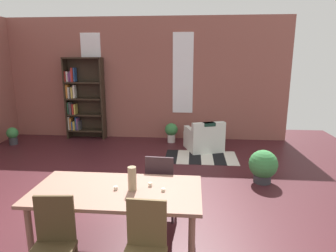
{
  "coord_description": "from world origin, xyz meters",
  "views": [
    {
      "loc": [
        1.56,
        -3.71,
        2.22
      ],
      "look_at": [
        1.08,
        1.74,
        0.95
      ],
      "focal_mm": 31.37,
      "sensor_mm": 36.0,
      "label": 1
    }
  ],
  "objects_px": {
    "dining_chair_near_right": "(145,249)",
    "potted_plant_by_shelf": "(263,165)",
    "potted_plant_corner": "(13,135)",
    "vase_on_table": "(132,179)",
    "armchair_white": "(204,139)",
    "dining_chair_far_right": "(161,184)",
    "dining_table": "(117,196)",
    "bookshelf_tall": "(82,99)",
    "dining_chair_near_left": "(52,244)",
    "potted_plant_window": "(171,131)"
  },
  "relations": [
    {
      "from": "dining_chair_near_right",
      "to": "potted_plant_by_shelf",
      "type": "xyz_separation_m",
      "value": [
        1.7,
        2.8,
        -0.19
      ]
    },
    {
      "from": "potted_plant_by_shelf",
      "to": "dining_chair_near_right",
      "type": "bearing_deg",
      "value": -121.29
    },
    {
      "from": "dining_chair_near_right",
      "to": "potted_plant_corner",
      "type": "height_order",
      "value": "dining_chair_near_right"
    },
    {
      "from": "potted_plant_by_shelf",
      "to": "vase_on_table",
      "type": "bearing_deg",
      "value": -133.05
    },
    {
      "from": "dining_chair_near_right",
      "to": "armchair_white",
      "type": "relative_size",
      "value": 0.94
    },
    {
      "from": "potted_plant_by_shelf",
      "to": "dining_chair_far_right",
      "type": "bearing_deg",
      "value": -140.94
    },
    {
      "from": "armchair_white",
      "to": "potted_plant_by_shelf",
      "type": "relative_size",
      "value": 1.67
    },
    {
      "from": "dining_chair_far_right",
      "to": "potted_plant_by_shelf",
      "type": "bearing_deg",
      "value": 39.06
    },
    {
      "from": "dining_table",
      "to": "dining_chair_far_right",
      "type": "bearing_deg",
      "value": 58.62
    },
    {
      "from": "bookshelf_tall",
      "to": "potted_plant_corner",
      "type": "xyz_separation_m",
      "value": [
        -1.62,
        -0.81,
        -0.87
      ]
    },
    {
      "from": "vase_on_table",
      "to": "potted_plant_by_shelf",
      "type": "distance_m",
      "value": 2.92
    },
    {
      "from": "bookshelf_tall",
      "to": "dining_chair_far_right",
      "type": "bearing_deg",
      "value": -57.01
    },
    {
      "from": "vase_on_table",
      "to": "dining_chair_near_left",
      "type": "relative_size",
      "value": 0.29
    },
    {
      "from": "vase_on_table",
      "to": "dining_chair_far_right",
      "type": "bearing_deg",
      "value": 70.8
    },
    {
      "from": "vase_on_table",
      "to": "dining_chair_near_right",
      "type": "distance_m",
      "value": 0.84
    },
    {
      "from": "potted_plant_window",
      "to": "dining_chair_near_right",
      "type": "bearing_deg",
      "value": -88.3
    },
    {
      "from": "bookshelf_tall",
      "to": "potted_plant_by_shelf",
      "type": "height_order",
      "value": "bookshelf_tall"
    },
    {
      "from": "vase_on_table",
      "to": "potted_plant_by_shelf",
      "type": "height_order",
      "value": "vase_on_table"
    },
    {
      "from": "armchair_white",
      "to": "potted_plant_by_shelf",
      "type": "distance_m",
      "value": 2.12
    },
    {
      "from": "vase_on_table",
      "to": "dining_chair_near_right",
      "type": "xyz_separation_m",
      "value": [
        0.25,
        -0.71,
        -0.38
      ]
    },
    {
      "from": "dining_chair_far_right",
      "to": "potted_plant_window",
      "type": "relative_size",
      "value": 1.81
    },
    {
      "from": "bookshelf_tall",
      "to": "armchair_white",
      "type": "height_order",
      "value": "bookshelf_tall"
    },
    {
      "from": "bookshelf_tall",
      "to": "dining_chair_near_left",
      "type": "bearing_deg",
      "value": -72.02
    },
    {
      "from": "dining_chair_far_right",
      "to": "armchair_white",
      "type": "bearing_deg",
      "value": 77.71
    },
    {
      "from": "vase_on_table",
      "to": "dining_chair_near_right",
      "type": "relative_size",
      "value": 0.29
    },
    {
      "from": "dining_chair_near_right",
      "to": "potted_plant_by_shelf",
      "type": "bearing_deg",
      "value": 58.71
    },
    {
      "from": "vase_on_table",
      "to": "dining_chair_near_left",
      "type": "bearing_deg",
      "value": -131.61
    },
    {
      "from": "potted_plant_corner",
      "to": "potted_plant_by_shelf",
      "type": "bearing_deg",
      "value": -17.66
    },
    {
      "from": "armchair_white",
      "to": "potted_plant_by_shelf",
      "type": "xyz_separation_m",
      "value": [
        1.0,
        -1.87,
        0.05
      ]
    },
    {
      "from": "dining_chair_far_right",
      "to": "potted_plant_window",
      "type": "height_order",
      "value": "dining_chair_far_right"
    },
    {
      "from": "potted_plant_by_shelf",
      "to": "potted_plant_window",
      "type": "relative_size",
      "value": 1.16
    },
    {
      "from": "dining_table",
      "to": "armchair_white",
      "type": "distance_m",
      "value": 4.14
    },
    {
      "from": "dining_chair_near_left",
      "to": "dining_table",
      "type": "bearing_deg",
      "value": 57.93
    },
    {
      "from": "potted_plant_corner",
      "to": "potted_plant_window",
      "type": "bearing_deg",
      "value": 7.82
    },
    {
      "from": "armchair_white",
      "to": "dining_chair_far_right",
      "type": "bearing_deg",
      "value": -102.29
    },
    {
      "from": "vase_on_table",
      "to": "dining_chair_near_right",
      "type": "bearing_deg",
      "value": -70.23
    },
    {
      "from": "potted_plant_by_shelf",
      "to": "potted_plant_window",
      "type": "distance_m",
      "value": 3.09
    },
    {
      "from": "dining_table",
      "to": "potted_plant_window",
      "type": "xyz_separation_m",
      "value": [
        0.28,
        4.57,
        -0.37
      ]
    },
    {
      "from": "dining_table",
      "to": "potted_plant_by_shelf",
      "type": "bearing_deg",
      "value": 44.37
    },
    {
      "from": "dining_chair_near_left",
      "to": "potted_plant_window",
      "type": "distance_m",
      "value": 5.33
    },
    {
      "from": "dining_table",
      "to": "potted_plant_window",
      "type": "height_order",
      "value": "dining_table"
    },
    {
      "from": "vase_on_table",
      "to": "dining_chair_far_right",
      "type": "relative_size",
      "value": 0.29
    },
    {
      "from": "vase_on_table",
      "to": "armchair_white",
      "type": "distance_m",
      "value": 4.12
    },
    {
      "from": "dining_table",
      "to": "dining_chair_near_right",
      "type": "height_order",
      "value": "dining_chair_near_right"
    },
    {
      "from": "potted_plant_window",
      "to": "vase_on_table",
      "type": "bearing_deg",
      "value": -91.22
    },
    {
      "from": "dining_table",
      "to": "potted_plant_by_shelf",
      "type": "xyz_separation_m",
      "value": [
        2.14,
        2.09,
        -0.35
      ]
    },
    {
      "from": "dining_table",
      "to": "vase_on_table",
      "type": "bearing_deg",
      "value": -0.0
    },
    {
      "from": "dining_chair_near_right",
      "to": "potted_plant_window",
      "type": "xyz_separation_m",
      "value": [
        -0.16,
        5.27,
        -0.21
      ]
    },
    {
      "from": "potted_plant_by_shelf",
      "to": "potted_plant_window",
      "type": "height_order",
      "value": "potted_plant_by_shelf"
    },
    {
      "from": "dining_chair_far_right",
      "to": "vase_on_table",
      "type": "bearing_deg",
      "value": -109.2
    }
  ]
}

